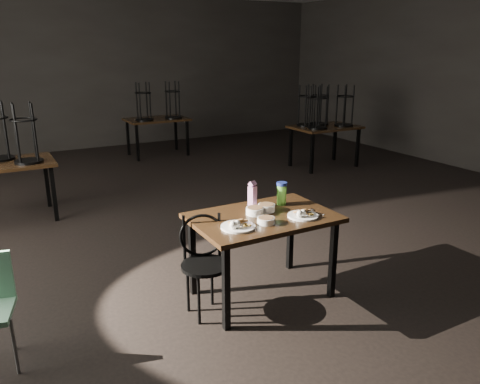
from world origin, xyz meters
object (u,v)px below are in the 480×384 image
water_bottle (282,193)px  bentwood_chair (204,257)px  juice_carton (252,195)px  main_table (263,224)px

water_bottle → bentwood_chair: water_bottle is taller
juice_carton → bentwood_chair: juice_carton is taller
water_bottle → juice_carton: bearing=166.3°
main_table → water_bottle: bearing=29.5°
juice_carton → water_bottle: 0.28m
juice_carton → water_bottle: (0.27, -0.07, -0.00)m
main_table → juice_carton: juice_carton is taller
juice_carton → bentwood_chair: 0.73m
main_table → juice_carton: (0.03, 0.24, 0.19)m
main_table → bentwood_chair: (-0.55, 0.02, -0.19)m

